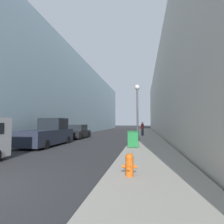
% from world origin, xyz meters
% --- Properties ---
extents(sidewalk_right, '(3.26, 60.00, 0.14)m').
position_xyz_m(sidewalk_right, '(5.32, 18.00, 0.07)').
color(sidewalk_right, '#9E998E').
rests_on(sidewalk_right, ground).
extents(building_left_glass, '(12.00, 60.00, 12.36)m').
position_xyz_m(building_left_glass, '(-10.83, 26.00, 6.18)').
color(building_left_glass, '#99B7C6').
rests_on(building_left_glass, ground).
extents(building_right_stone, '(12.00, 60.00, 12.22)m').
position_xyz_m(building_right_stone, '(13.05, 26.00, 6.11)').
color(building_right_stone, beige).
rests_on(building_right_stone, ground).
extents(fire_hydrant, '(0.50, 0.38, 0.72)m').
position_xyz_m(fire_hydrant, '(4.52, 2.17, 0.52)').
color(fire_hydrant, '#D15614').
rests_on(fire_hydrant, sidewalk_right).
extents(trash_bin, '(0.73, 0.59, 1.12)m').
position_xyz_m(trash_bin, '(4.22, 8.73, 0.71)').
color(trash_bin, '#1E7538').
rests_on(trash_bin, sidewalk_right).
extents(lamppost, '(0.49, 0.49, 5.38)m').
position_xyz_m(lamppost, '(4.36, 13.49, 3.44)').
color(lamppost, '#4C4C51').
rests_on(lamppost, sidewalk_right).
extents(pickup_truck, '(2.17, 5.55, 2.21)m').
position_xyz_m(pickup_truck, '(-2.65, 9.48, 0.91)').
color(pickup_truck, '#232838').
rests_on(pickup_truck, ground).
extents(parked_sedan_near, '(1.98, 4.12, 1.59)m').
position_xyz_m(parked_sedan_near, '(-2.66, 15.86, 0.72)').
color(parked_sedan_near, black).
rests_on(parked_sedan_near, ground).
extents(pedestrian_on_sidewalk, '(0.36, 0.23, 1.76)m').
position_xyz_m(pedestrian_on_sidewalk, '(4.75, 19.58, 1.02)').
color(pedestrian_on_sidewalk, '#2D3347').
rests_on(pedestrian_on_sidewalk, sidewalk_right).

